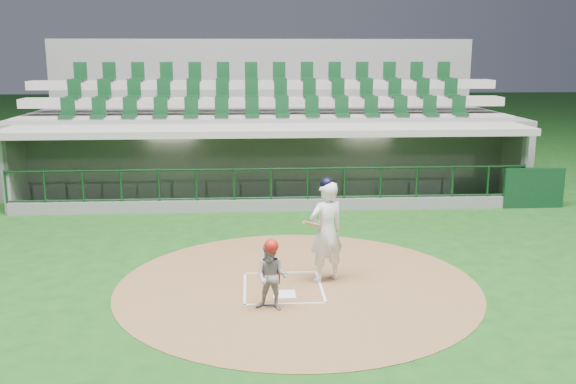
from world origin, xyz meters
name	(u,v)px	position (x,y,z in m)	size (l,w,h in m)	color
ground	(282,283)	(0.00, 0.00, 0.00)	(120.00, 120.00, 0.00)	#134012
dirt_circle	(298,286)	(0.30, -0.20, 0.01)	(7.20, 7.20, 0.01)	brown
home_plate	(284,294)	(0.00, -0.70, 0.02)	(0.43, 0.43, 0.02)	white
batter_box_chalk	(283,287)	(0.00, -0.30, 0.02)	(1.55, 1.80, 0.01)	silver
dugout_structure	(271,167)	(0.08, 7.83, 0.96)	(16.40, 3.70, 3.00)	slate
seating_deck	(266,140)	(0.00, 10.91, 1.42)	(17.00, 6.72, 5.15)	slate
batter	(326,230)	(0.89, 0.04, 1.07)	(0.98, 1.03, 2.14)	white
catcher	(271,275)	(-0.26, -1.37, 0.65)	(0.72, 0.63, 1.31)	#99989E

